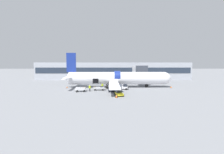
# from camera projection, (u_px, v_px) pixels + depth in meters

# --- Properties ---
(ground_plane) EXTENTS (500.00, 500.00, 0.00)m
(ground_plane) POSITION_uv_depth(u_px,v_px,m) (116.00, 91.00, 40.81)
(ground_plane) COLOR gray
(terminal_strip) EXTENTS (74.30, 11.72, 8.21)m
(terminal_strip) POSITION_uv_depth(u_px,v_px,m) (113.00, 71.00, 75.89)
(terminal_strip) COLOR #9EA3AD
(terminal_strip) RESTS_ON ground_plane
(jet_bridge_stub) EXTENTS (3.75, 12.01, 6.84)m
(jet_bridge_stub) POSITION_uv_depth(u_px,v_px,m) (139.00, 70.00, 53.66)
(jet_bridge_stub) COLOR #4C4C51
(jet_bridge_stub) RESTS_ON ground_plane
(airplane) EXTENTS (33.99, 30.21, 10.75)m
(airplane) POSITION_uv_depth(u_px,v_px,m) (116.00, 78.00, 46.80)
(airplane) COLOR silver
(airplane) RESTS_ON ground_plane
(baggage_tug_lead) EXTENTS (2.22, 2.92, 1.35)m
(baggage_tug_lead) POSITION_uv_depth(u_px,v_px,m) (119.00, 93.00, 34.04)
(baggage_tug_lead) COLOR yellow
(baggage_tug_lead) RESTS_ON ground_plane
(baggage_tug_mid) EXTENTS (2.62, 2.23, 1.60)m
(baggage_tug_mid) POSITION_uv_depth(u_px,v_px,m) (124.00, 87.00, 42.82)
(baggage_tug_mid) COLOR silver
(baggage_tug_mid) RESTS_ON ground_plane
(baggage_cart_loading) EXTENTS (4.00, 1.83, 0.97)m
(baggage_cart_loading) POSITION_uv_depth(u_px,v_px,m) (99.00, 89.00, 41.62)
(baggage_cart_loading) COLOR #B7BABF
(baggage_cart_loading) RESTS_ON ground_plane
(baggage_cart_queued) EXTENTS (3.56, 2.07, 1.14)m
(baggage_cart_queued) POSITION_uv_depth(u_px,v_px,m) (81.00, 89.00, 39.34)
(baggage_cart_queued) COLOR silver
(baggage_cart_queued) RESTS_ON ground_plane
(ground_crew_loader_a) EXTENTS (0.55, 0.46, 1.58)m
(ground_crew_loader_a) POSITION_uv_depth(u_px,v_px,m) (109.00, 86.00, 43.24)
(ground_crew_loader_a) COLOR black
(ground_crew_loader_a) RESTS_ON ground_plane
(ground_crew_loader_b) EXTENTS (0.59, 0.49, 1.71)m
(ground_crew_loader_b) POSITION_uv_depth(u_px,v_px,m) (102.00, 86.00, 44.16)
(ground_crew_loader_b) COLOR black
(ground_crew_loader_b) RESTS_ON ground_plane
(ground_crew_driver) EXTENTS (0.59, 0.50, 1.70)m
(ground_crew_driver) POSITION_uv_depth(u_px,v_px,m) (90.00, 88.00, 39.87)
(ground_crew_driver) COLOR #2D2D33
(ground_crew_driver) RESTS_ON ground_plane
(safety_cone_nose) EXTENTS (0.57, 0.57, 0.70)m
(safety_cone_nose) POSITION_uv_depth(u_px,v_px,m) (171.00, 87.00, 45.99)
(safety_cone_nose) COLOR black
(safety_cone_nose) RESTS_ON ground_plane
(safety_cone_engine_left) EXTENTS (0.62, 0.62, 0.73)m
(safety_cone_engine_left) POSITION_uv_depth(u_px,v_px,m) (116.00, 96.00, 32.23)
(safety_cone_engine_left) COLOR black
(safety_cone_engine_left) RESTS_ON ground_plane
(safety_cone_wingtip) EXTENTS (0.56, 0.56, 0.67)m
(safety_cone_wingtip) POSITION_uv_depth(u_px,v_px,m) (121.00, 90.00, 39.71)
(safety_cone_wingtip) COLOR black
(safety_cone_wingtip) RESTS_ON ground_plane
(safety_cone_tail) EXTENTS (0.58, 0.58, 0.56)m
(safety_cone_tail) POSITION_uv_depth(u_px,v_px,m) (67.00, 87.00, 45.73)
(safety_cone_tail) COLOR black
(safety_cone_tail) RESTS_ON ground_plane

